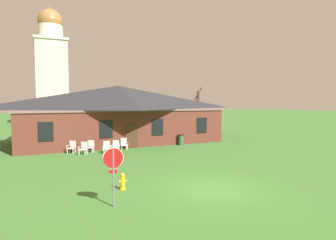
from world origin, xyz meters
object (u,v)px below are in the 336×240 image
lawn_chair_by_porch (72,147)px  lawn_chair_left_end (91,146)px  lawn_chair_middle (107,147)px  lawn_chair_near_door (84,148)px  stop_sign (113,165)px  fire_hydrant (123,182)px  trash_bin (181,140)px  lawn_chair_far_side (124,143)px  lawn_chair_right_end (116,146)px

lawn_chair_by_porch → lawn_chair_left_end: same height
lawn_chair_middle → lawn_chair_near_door: bearing=169.8°
lawn_chair_near_door → stop_sign: bearing=-92.0°
lawn_chair_near_door → lawn_chair_left_end: (0.63, 0.69, 0.00)m
lawn_chair_left_end → fire_hydrant: size_ratio=1.21×
lawn_chair_near_door → lawn_chair_middle: 1.76m
trash_bin → fire_hydrant: bearing=-128.2°
lawn_chair_near_door → fire_hydrant: bearing=-87.3°
trash_bin → lawn_chair_middle: bearing=-170.0°
stop_sign → lawn_chair_far_side: bearing=73.0°
lawn_chair_near_door → lawn_chair_by_porch: bearing=128.6°
stop_sign → lawn_chair_near_door: bearing=88.0°
lawn_chair_by_porch → lawn_chair_middle: bearing=-27.0°
lawn_chair_near_door → lawn_chair_left_end: 0.94m
lawn_chair_by_porch → lawn_chair_far_side: size_ratio=1.00×
lawn_chair_left_end → fire_hydrant: 10.51m
stop_sign → lawn_chair_by_porch: (-0.36, 12.73, -1.14)m
lawn_chair_near_door → lawn_chair_left_end: bearing=47.6°
lawn_chair_right_end → trash_bin: 6.57m
lawn_chair_left_end → trash_bin: (8.32, 0.27, -0.00)m
lawn_chair_far_side → trash_bin: trash_bin is taller
lawn_chair_middle → lawn_chair_right_end: same height
stop_sign → fire_hydrant: size_ratio=2.96×
lawn_chair_near_door → fire_hydrant: (0.46, -9.82, -0.12)m
lawn_chair_by_porch → lawn_chair_left_end: bearing=-11.2°
lawn_chair_middle → fire_hydrant: (-1.27, -9.51, -0.12)m
lawn_chair_near_door → trash_bin: 9.00m
lawn_chair_left_end → lawn_chair_middle: (1.10, -1.00, 0.00)m
lawn_chair_by_porch → lawn_chair_right_end: same height
lawn_chair_near_door → lawn_chair_left_end: same height
lawn_chair_right_end → lawn_chair_far_side: 1.50m
lawn_chair_by_porch → trash_bin: (9.73, -0.01, -0.00)m
lawn_chair_by_porch → lawn_chair_right_end: bearing=-20.0°
trash_bin → lawn_chair_right_end: bearing=-169.7°
lawn_chair_middle → fire_hydrant: size_ratio=1.21×
stop_sign → lawn_chair_right_end: stop_sign is taller
lawn_chair_middle → trash_bin: 7.33m
stop_sign → lawn_chair_right_end: bearing=75.9°
stop_sign → lawn_chair_middle: stop_sign is taller
stop_sign → lawn_chair_right_end: (2.90, 11.55, -1.14)m
stop_sign → fire_hydrant: stop_sign is taller
stop_sign → lawn_chair_left_end: size_ratio=2.44×
fire_hydrant → lawn_chair_left_end: bearing=89.1°
lawn_chair_right_end → stop_sign: bearing=-104.1°
stop_sign → lawn_chair_left_end: 12.55m
stop_sign → fire_hydrant: 2.48m
lawn_chair_by_porch → trash_bin: 9.73m
stop_sign → lawn_chair_by_porch: bearing=91.6°
lawn_chair_by_porch → lawn_chair_near_door: same height
lawn_chair_near_door → lawn_chair_middle: bearing=-10.2°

